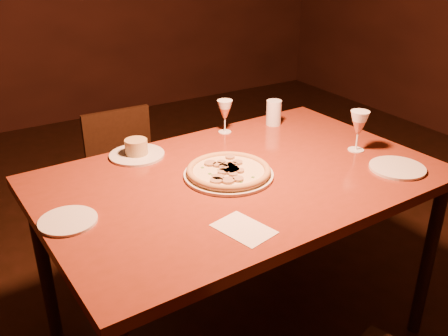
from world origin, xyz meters
TOP-DOWN VIEW (x-y plane):
  - dining_table at (-0.03, 0.16)m, footprint 1.60×1.07m
  - chair_far at (-0.16, 1.14)m, footprint 0.40×0.40m
  - pizza_plate at (-0.08, 0.18)m, footprint 0.35×0.35m
  - ramekin_saucer at (-0.31, 0.55)m, footprint 0.24×0.24m
  - wine_glass_far at (0.16, 0.59)m, footprint 0.07×0.07m
  - wine_glass_right at (0.54, 0.10)m, footprint 0.08×0.08m
  - water_tumbler at (0.42, 0.56)m, footprint 0.07×0.07m
  - side_plate_left at (-0.71, 0.16)m, footprint 0.19×0.19m
  - side_plate_near at (0.54, -0.13)m, footprint 0.22×0.22m
  - menu_card at (-0.24, -0.18)m, footprint 0.17×0.22m

SIDE VIEW (x-z plane):
  - chair_far at x=-0.16m, z-range 0.05..0.86m
  - dining_table at x=-0.03m, z-range 0.34..1.18m
  - menu_card at x=-0.24m, z-range 0.83..0.84m
  - side_plate_left at x=-0.71m, z-range 0.83..0.84m
  - side_plate_near at x=0.54m, z-range 0.83..0.85m
  - pizza_plate at x=-0.08m, z-range 0.84..0.87m
  - ramekin_saucer at x=-0.31m, z-range 0.82..0.90m
  - water_tumbler at x=0.42m, z-range 0.83..0.96m
  - wine_glass_far at x=0.16m, z-range 0.83..0.99m
  - wine_glass_right at x=0.54m, z-range 0.83..1.01m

